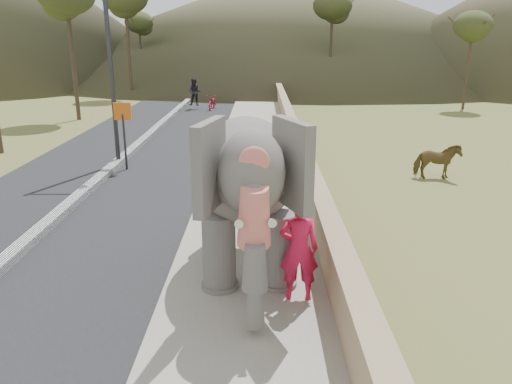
% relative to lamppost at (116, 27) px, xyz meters
% --- Properties ---
extents(road, '(7.00, 120.00, 0.03)m').
position_rel_lamppost_xyz_m(road, '(-0.31, -3.31, -4.86)').
color(road, black).
rests_on(road, ground).
extents(median, '(0.35, 120.00, 0.22)m').
position_rel_lamppost_xyz_m(median, '(-0.31, -3.31, -4.76)').
color(median, black).
rests_on(median, ground).
extents(walkway, '(3.00, 120.00, 0.15)m').
position_rel_lamppost_xyz_m(walkway, '(4.69, -3.31, -4.80)').
color(walkway, '#9E9687').
rests_on(walkway, ground).
extents(parapet, '(0.30, 120.00, 1.10)m').
position_rel_lamppost_xyz_m(parapet, '(6.34, -3.31, -4.32)').
color(parapet, tan).
rests_on(parapet, ground).
extents(lamppost, '(1.76, 0.36, 8.00)m').
position_rel_lamppost_xyz_m(lamppost, '(0.00, 0.00, 0.00)').
color(lamppost, '#29292D').
rests_on(lamppost, ground).
extents(signboard, '(0.60, 0.08, 2.40)m').
position_rel_lamppost_xyz_m(signboard, '(0.19, -0.77, -3.23)').
color(signboard, '#2D2D33').
rests_on(signboard, ground).
extents(cow, '(1.46, 0.72, 1.21)m').
position_rel_lamppost_xyz_m(cow, '(10.85, -1.84, -4.27)').
color(cow, brown).
rests_on(cow, ground).
extents(distant_car, '(4.53, 2.82, 1.44)m').
position_rel_lamppost_xyz_m(distant_car, '(20.04, 23.07, -4.15)').
color(distant_car, silver).
rests_on(distant_car, ground).
extents(hill_far, '(80.00, 80.00, 14.00)m').
position_rel_lamppost_xyz_m(hill_far, '(9.69, 56.69, 2.13)').
color(hill_far, brown).
rests_on(hill_far, ground).
extents(elephant_and_man, '(2.55, 4.49, 3.14)m').
position_rel_lamppost_xyz_m(elephant_and_man, '(4.71, -8.76, -3.17)').
color(elephant_and_man, slate).
rests_on(elephant_and_man, ground).
extents(motorcyclist, '(2.00, 1.90, 2.00)m').
position_rel_lamppost_xyz_m(motorcyclist, '(1.31, 14.68, -4.09)').
color(motorcyclist, maroon).
rests_on(motorcyclist, ground).
extents(trees, '(48.76, 41.81, 8.82)m').
position_rel_lamppost_xyz_m(trees, '(7.13, 14.77, -0.91)').
color(trees, '#473828').
rests_on(trees, ground).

